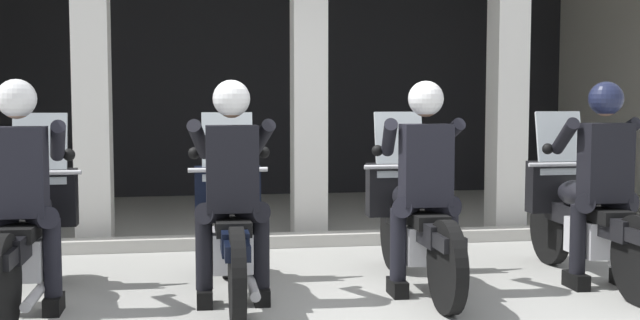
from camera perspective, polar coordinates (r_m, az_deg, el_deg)
name	(u,v)px	position (r m, az deg, el deg)	size (l,w,h in m)	color
ground_plane	(283,229)	(8.74, -2.76, -5.08)	(80.00, 80.00, 0.00)	#999993
station_building	(284,43)	(10.35, -2.64, 8.58)	(9.85, 4.40, 3.51)	black
kerb_strip	(316,239)	(7.77, -0.28, -5.83)	(9.35, 0.24, 0.12)	#B7B5AD
motorcycle_far_left	(30,234)	(5.89, -20.46, -5.09)	(0.62, 2.04, 1.35)	black
police_officer_far_left	(19,176)	(5.56, -21.16, -1.11)	(0.63, 0.61, 1.58)	black
motorcycle_center_left	(231,228)	(5.81, -6.55, -4.96)	(0.62, 2.04, 1.35)	black
police_officer_center_left	(232,173)	(5.47, -6.47, -0.92)	(0.63, 0.61, 1.58)	black
motorcycle_center_right	(413,222)	(6.10, 6.86, -4.52)	(0.62, 2.04, 1.35)	black
police_officer_center_right	(425,169)	(5.77, 7.66, -0.66)	(0.63, 0.61, 1.58)	black
motorcycle_far_right	(583,217)	(6.62, 18.73, -4.01)	(0.62, 2.04, 1.35)	black
police_officer_far_right	(603,166)	(6.33, 20.02, -0.44)	(0.63, 0.61, 1.58)	black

